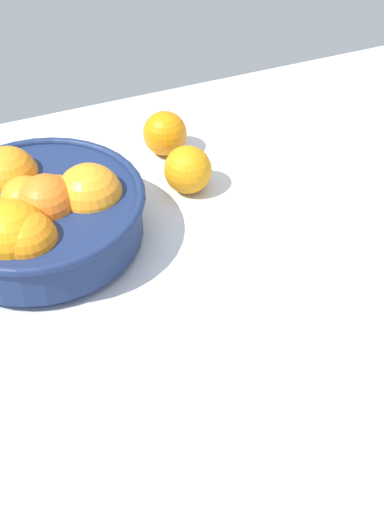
% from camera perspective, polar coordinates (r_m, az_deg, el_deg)
% --- Properties ---
extents(ground_plane, '(1.42, 1.01, 0.03)m').
position_cam_1_polar(ground_plane, '(0.78, 1.75, -5.33)').
color(ground_plane, silver).
extents(fruit_bowl, '(0.27, 0.27, 0.11)m').
position_cam_1_polar(fruit_bowl, '(0.84, -13.16, 3.61)').
color(fruit_bowl, navy).
rests_on(fruit_bowl, ground_plane).
extents(loose_orange_0, '(0.07, 0.07, 0.07)m').
position_cam_1_polar(loose_orange_0, '(1.00, -2.38, 10.62)').
color(loose_orange_0, orange).
rests_on(loose_orange_0, ground_plane).
extents(loose_orange_1, '(0.07, 0.07, 0.07)m').
position_cam_1_polar(loose_orange_1, '(0.92, -0.37, 7.53)').
color(loose_orange_1, orange).
rests_on(loose_orange_1, ground_plane).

